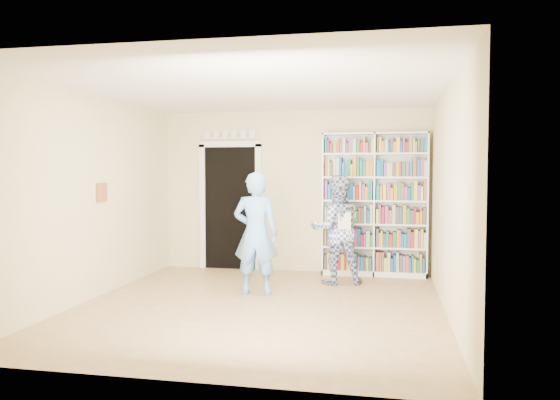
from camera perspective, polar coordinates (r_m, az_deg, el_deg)
name	(u,v)px	position (r m, az deg, el deg)	size (l,w,h in m)	color
floor	(259,306)	(6.94, -2.20, -11.03)	(5.00, 5.00, 0.00)	#926946
ceiling	(259,88)	(6.81, -2.24, 11.60)	(5.00, 5.00, 0.00)	white
wall_back	(293,191)	(9.19, 1.42, 0.93)	(4.50, 4.50, 0.00)	beige
wall_left	(93,197)	(7.59, -18.99, 0.33)	(5.00, 5.00, 0.00)	beige
wall_right	(448,200)	(6.59, 17.18, -0.02)	(5.00, 5.00, 0.00)	beige
bookshelf	(374,204)	(8.91, 9.83, -0.39)	(1.67, 0.31, 2.30)	white
doorway	(230,201)	(9.42, -5.21, -0.07)	(1.10, 0.08, 2.43)	black
wall_art	(102,192)	(7.75, -18.12, 0.77)	(0.03, 0.25, 0.25)	brown
man_blue	(256,233)	(7.44, -2.55, -3.51)	(0.61, 0.40, 1.68)	#659CE2
man_plaid	(337,230)	(8.20, 5.95, -3.09)	(0.79, 0.62, 1.63)	navy
paper_sheet	(344,222)	(7.97, 6.75, -2.29)	(0.20, 0.01, 0.28)	white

